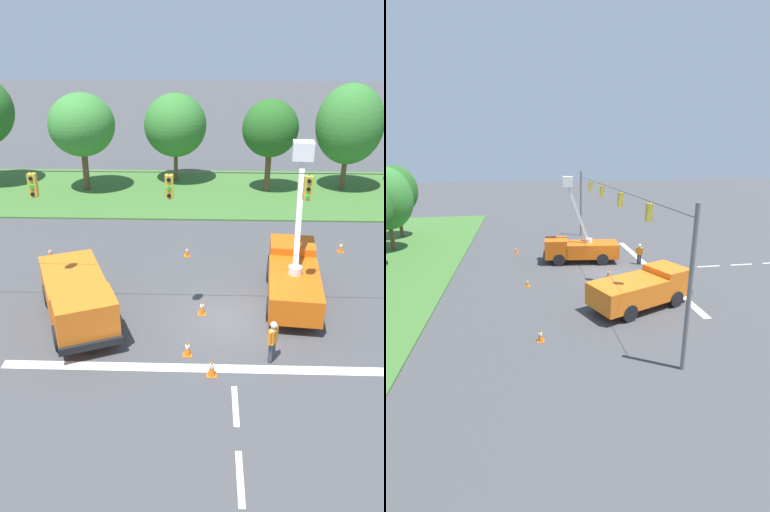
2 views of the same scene
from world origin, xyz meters
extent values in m
plane|color=#424244|center=(0.00, 0.00, 0.00)|extent=(200.00, 200.00, 0.00)
cube|color=silver|center=(0.00, -3.57, 0.00)|extent=(17.60, 0.50, 0.01)
cube|color=silver|center=(0.00, -5.57, 0.00)|extent=(0.20, 2.00, 0.01)
cube|color=silver|center=(0.00, -8.57, 0.00)|extent=(0.20, 2.00, 0.01)
cube|color=silver|center=(0.00, -11.57, 0.00)|extent=(0.20, 2.00, 0.01)
cylinder|color=slate|center=(-13.00, 0.00, 3.60)|extent=(0.20, 0.20, 7.20)
cylinder|color=slate|center=(13.00, 0.00, 3.60)|extent=(0.20, 0.20, 7.20)
cylinder|color=black|center=(0.00, 0.00, 6.60)|extent=(26.00, 0.03, 0.03)
cylinder|color=black|center=(-7.98, 0.00, 6.55)|extent=(0.02, 0.02, 0.10)
cube|color=gold|center=(-7.98, 0.00, 6.02)|extent=(0.32, 0.28, 0.96)
cylinder|color=black|center=(-7.98, -0.16, 6.34)|extent=(0.16, 0.05, 0.16)
cylinder|color=green|center=(-7.98, -0.16, 6.02)|extent=(0.16, 0.05, 0.16)
cylinder|color=black|center=(-7.98, -0.16, 5.70)|extent=(0.16, 0.05, 0.16)
cylinder|color=black|center=(-2.56, 0.00, 6.55)|extent=(0.02, 0.02, 0.10)
cube|color=gold|center=(-2.56, 0.00, 6.02)|extent=(0.32, 0.28, 0.96)
cylinder|color=black|center=(-2.56, -0.16, 6.34)|extent=(0.16, 0.05, 0.16)
cylinder|color=green|center=(-2.56, -0.16, 6.02)|extent=(0.16, 0.05, 0.16)
cylinder|color=black|center=(-2.56, -0.16, 5.70)|extent=(0.16, 0.05, 0.16)
cylinder|color=black|center=(2.86, 0.00, 6.55)|extent=(0.02, 0.02, 0.10)
cube|color=gold|center=(2.86, 0.00, 6.02)|extent=(0.32, 0.28, 0.96)
cylinder|color=black|center=(2.86, -0.16, 6.34)|extent=(0.16, 0.05, 0.16)
cylinder|color=black|center=(2.86, -0.16, 6.02)|extent=(0.16, 0.05, 0.16)
cylinder|color=green|center=(2.86, -0.16, 5.70)|extent=(0.16, 0.05, 0.16)
cylinder|color=black|center=(7.62, 0.00, 6.55)|extent=(0.02, 0.02, 0.10)
cube|color=gold|center=(7.62, 0.00, 6.02)|extent=(0.32, 0.28, 0.96)
cylinder|color=black|center=(7.62, -0.16, 6.34)|extent=(0.16, 0.05, 0.16)
cylinder|color=black|center=(7.62, -0.16, 6.02)|extent=(0.16, 0.05, 0.16)
cylinder|color=green|center=(7.62, -0.16, 5.70)|extent=(0.16, 0.05, 0.16)
cylinder|color=brown|center=(9.39, 18.99, 1.47)|extent=(0.38, 0.38, 2.93)
ellipsoid|color=#33752D|center=(9.39, 18.99, 5.05)|extent=(4.97, 4.64, 5.88)
cylinder|color=brown|center=(15.07, 19.94, 1.56)|extent=(0.38, 0.38, 3.11)
ellipsoid|color=#235B1E|center=(15.07, 19.94, 5.24)|extent=(5.01, 4.39, 5.27)
cube|color=#D6560F|center=(2.86, 0.75, 1.11)|extent=(2.69, 4.56, 1.21)
cube|color=#D6560F|center=(3.19, 3.84, 1.28)|extent=(2.33, 2.08, 1.57)
cube|color=#1E2838|center=(3.26, 4.49, 1.56)|extent=(1.90, 0.30, 0.71)
cube|color=black|center=(3.29, 4.85, 0.65)|extent=(2.24, 0.40, 0.30)
cylinder|color=black|center=(2.14, 3.71, 0.50)|extent=(0.38, 1.02, 1.00)
cylinder|color=black|center=(4.19, 3.49, 0.50)|extent=(0.38, 1.02, 1.00)
cylinder|color=black|center=(1.75, 0.09, 0.50)|extent=(0.38, 1.02, 1.00)
cylinder|color=black|center=(3.80, -0.13, 0.50)|extent=(0.38, 1.02, 1.00)
cylinder|color=silver|center=(2.89, 1.06, 1.89)|extent=(0.60, 0.60, 0.36)
cube|color=white|center=(2.99, 1.94, 4.15)|extent=(0.45, 2.00, 4.96)
cube|color=white|center=(3.08, 2.81, 6.83)|extent=(0.98, 0.89, 0.80)
cube|color=orange|center=(-7.02, 0.65, 1.17)|extent=(4.00, 5.01, 1.34)
cube|color=orange|center=(-5.81, -2.24, 1.35)|extent=(2.94, 2.66, 1.70)
cube|color=#1E2838|center=(-5.55, -2.85, 1.65)|extent=(2.00, 0.92, 0.76)
cube|color=black|center=(-5.41, -3.18, 0.65)|extent=(2.37, 1.12, 0.30)
cylinder|color=black|center=(-4.84, -1.56, 0.50)|extent=(0.65, 1.03, 1.00)
cylinder|color=black|center=(-6.96, -2.46, 0.50)|extent=(0.65, 1.03, 1.00)
cylinder|color=black|center=(-6.26, 1.81, 0.50)|extent=(0.65, 1.03, 1.00)
cylinder|color=black|center=(-8.38, 0.92, 0.50)|extent=(0.65, 1.03, 1.00)
cylinder|color=#383842|center=(1.44, -3.11, 0.42)|extent=(0.18, 0.18, 0.85)
cylinder|color=#383842|center=(1.55, -2.94, 0.42)|extent=(0.18, 0.18, 0.85)
cube|color=orange|center=(1.49, -3.02, 1.15)|extent=(0.42, 0.47, 0.60)
cube|color=silver|center=(1.49, -3.02, 1.15)|extent=(0.30, 0.40, 0.62)
cylinder|color=orange|center=(1.35, -3.25, 1.18)|extent=(0.11, 0.11, 0.55)
cylinder|color=orange|center=(1.64, -2.80, 1.18)|extent=(0.11, 0.11, 0.55)
sphere|color=tan|center=(1.49, -3.02, 1.58)|extent=(0.22, 0.22, 0.22)
sphere|color=white|center=(1.49, -3.02, 1.64)|extent=(0.26, 0.26, 0.26)
cube|color=orange|center=(-1.76, -2.75, 0.01)|extent=(0.36, 0.36, 0.03)
cone|color=orange|center=(-1.76, -2.75, 0.37)|extent=(0.27, 0.27, 0.68)
cylinder|color=white|center=(-1.76, -2.75, 0.40)|extent=(0.17, 0.17, 0.12)
cube|color=orange|center=(-9.73, 5.93, 0.01)|extent=(0.36, 0.36, 0.03)
cone|color=orange|center=(-9.73, 5.93, 0.37)|extent=(0.27, 0.27, 0.67)
cylinder|color=white|center=(-9.73, 5.93, 0.40)|extent=(0.17, 0.17, 0.12)
cube|color=orange|center=(-0.81, -3.97, 0.01)|extent=(0.36, 0.36, 0.03)
cone|color=orange|center=(-0.81, -3.97, 0.40)|extent=(0.29, 0.29, 0.73)
cylinder|color=white|center=(-0.81, -3.97, 0.43)|extent=(0.18, 0.18, 0.13)
cube|color=orange|center=(-2.16, 6.43, 0.01)|extent=(0.36, 0.36, 0.03)
cone|color=orange|center=(-2.16, 6.43, 0.33)|extent=(0.24, 0.24, 0.60)
cylinder|color=white|center=(-2.16, 6.43, 0.36)|extent=(0.15, 0.15, 0.11)
cube|color=orange|center=(-1.24, 0.32, 0.01)|extent=(0.36, 0.36, 0.03)
cone|color=orange|center=(-1.24, 0.32, 0.38)|extent=(0.28, 0.28, 0.69)
cylinder|color=white|center=(-1.24, 0.32, 0.41)|extent=(0.17, 0.17, 0.12)
cube|color=orange|center=(6.58, 7.29, 0.01)|extent=(0.36, 0.36, 0.03)
cone|color=orange|center=(6.58, 7.29, 0.36)|extent=(0.26, 0.26, 0.66)
cylinder|color=white|center=(6.58, 7.29, 0.39)|extent=(0.16, 0.16, 0.12)
camera|label=1|loc=(-1.05, -18.86, 11.86)|focal=35.00mm
camera|label=2|loc=(-24.94, 6.52, 8.91)|focal=24.00mm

